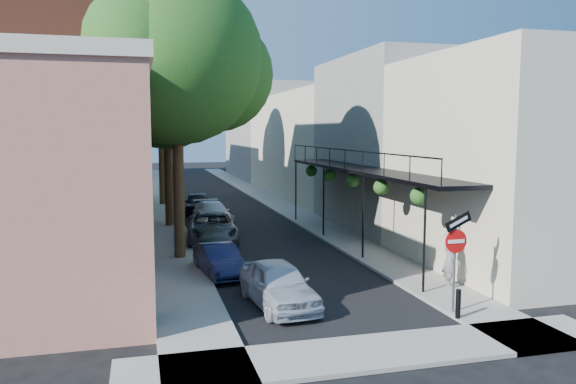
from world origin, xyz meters
TOP-DOWN VIEW (x-y plane):
  - ground at (0.00, 0.00)m, footprint 160.00×160.00m
  - road_surface at (0.00, 30.00)m, footprint 6.00×64.00m
  - sidewalk_left at (-4.00, 30.00)m, footprint 2.00×64.00m
  - sidewalk_right at (4.00, 30.00)m, footprint 2.00×64.00m
  - sidewalk_cross at (0.00, -1.00)m, footprint 12.00×2.00m
  - buildings_left at (-9.30, 28.76)m, footprint 10.10×59.10m
  - buildings_right at (8.99, 29.49)m, footprint 9.80×55.00m
  - sign_post at (3.16, 0.97)m, footprint 0.89×0.17m
  - bollard at (3.00, 0.50)m, footprint 0.14×0.14m
  - oak_near at (-3.37, 10.26)m, footprint 7.48×6.80m
  - oak_mid at (-3.42, 18.23)m, footprint 6.60×6.00m
  - oak_far at (-3.35, 27.27)m, footprint 7.70×7.00m
  - parked_car_a at (-1.40, 3.12)m, footprint 1.94×4.09m
  - parked_car_b at (-2.60, 7.12)m, footprint 1.64×3.55m
  - parked_car_c at (-2.06, 13.32)m, footprint 2.73×5.12m
  - parked_car_d at (-1.44, 18.23)m, footprint 2.04×4.40m
  - parked_car_e at (-1.83, 22.62)m, footprint 1.97×4.04m
  - pedestrian at (4.37, 3.26)m, footprint 0.53×0.72m

SIDE VIEW (x-z plane):
  - ground at x=0.00m, z-range 0.00..0.00m
  - road_surface at x=0.00m, z-range 0.00..0.01m
  - sidewalk_left at x=-4.00m, z-range 0.00..0.12m
  - sidewalk_right at x=4.00m, z-range 0.00..0.12m
  - sidewalk_cross at x=0.00m, z-range 0.00..0.12m
  - bollard at x=3.00m, z-range 0.12..0.92m
  - parked_car_b at x=-2.60m, z-range 0.00..1.13m
  - parked_car_d at x=-1.44m, z-range 0.00..1.24m
  - parked_car_e at x=-1.83m, z-range 0.00..1.33m
  - parked_car_a at x=-1.40m, z-range 0.00..1.35m
  - parked_car_c at x=-2.06m, z-range 0.00..1.37m
  - pedestrian at x=4.37m, z-range 0.12..1.93m
  - sign_post at x=3.16m, z-range 0.54..3.53m
  - buildings_right at x=8.99m, z-range -0.58..9.42m
  - buildings_left at x=-9.30m, z-range -1.06..10.94m
  - oak_mid at x=-3.42m, z-range 1.96..12.16m
  - oak_near at x=-3.37m, z-range 2.17..13.59m
  - oak_far at x=-3.35m, z-range 2.31..14.21m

